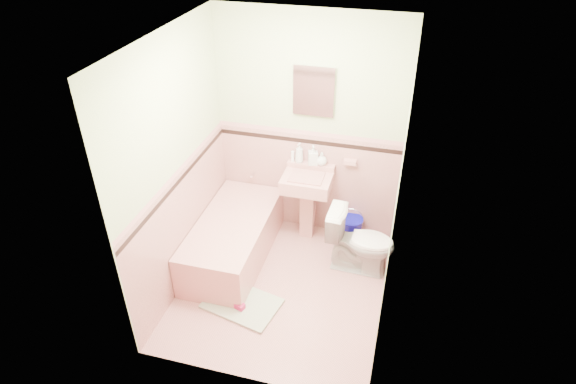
% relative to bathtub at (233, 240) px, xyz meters
% --- Properties ---
extents(floor, '(2.20, 2.20, 0.00)m').
position_rel_bathtub_xyz_m(floor, '(0.63, -0.33, -0.23)').
color(floor, tan).
rests_on(floor, ground).
extents(ceiling, '(2.20, 2.20, 0.00)m').
position_rel_bathtub_xyz_m(ceiling, '(0.63, -0.33, 2.27)').
color(ceiling, white).
rests_on(ceiling, ground).
extents(wall_back, '(2.50, 0.00, 2.50)m').
position_rel_bathtub_xyz_m(wall_back, '(0.63, 0.77, 1.02)').
color(wall_back, '#F3EAC6').
rests_on(wall_back, ground).
extents(wall_front, '(2.50, 0.00, 2.50)m').
position_rel_bathtub_xyz_m(wall_front, '(0.63, -1.43, 1.02)').
color(wall_front, '#F3EAC6').
rests_on(wall_front, ground).
extents(wall_left, '(0.00, 2.50, 2.50)m').
position_rel_bathtub_xyz_m(wall_left, '(-0.37, -0.33, 1.02)').
color(wall_left, '#F3EAC6').
rests_on(wall_left, ground).
extents(wall_right, '(0.00, 2.50, 2.50)m').
position_rel_bathtub_xyz_m(wall_right, '(1.63, -0.33, 1.02)').
color(wall_right, '#F3EAC6').
rests_on(wall_right, ground).
extents(wainscot_back, '(2.00, 0.00, 2.00)m').
position_rel_bathtub_xyz_m(wainscot_back, '(0.63, 0.76, 0.38)').
color(wainscot_back, '#CF8F8B').
rests_on(wainscot_back, ground).
extents(wainscot_front, '(2.00, 0.00, 2.00)m').
position_rel_bathtub_xyz_m(wainscot_front, '(0.63, -1.42, 0.38)').
color(wainscot_front, '#CF8F8B').
rests_on(wainscot_front, ground).
extents(wainscot_left, '(0.00, 2.20, 2.20)m').
position_rel_bathtub_xyz_m(wainscot_left, '(-0.36, -0.33, 0.38)').
color(wainscot_left, '#CF8F8B').
rests_on(wainscot_left, ground).
extents(wainscot_right, '(0.00, 2.20, 2.20)m').
position_rel_bathtub_xyz_m(wainscot_right, '(1.62, -0.33, 0.38)').
color(wainscot_right, '#CF8F8B').
rests_on(wainscot_right, ground).
extents(accent_back, '(2.00, 0.00, 2.00)m').
position_rel_bathtub_xyz_m(accent_back, '(0.63, 0.75, 0.90)').
color(accent_back, black).
rests_on(accent_back, ground).
extents(accent_front, '(2.00, 0.00, 2.00)m').
position_rel_bathtub_xyz_m(accent_front, '(0.63, -1.41, 0.90)').
color(accent_front, black).
rests_on(accent_front, ground).
extents(accent_left, '(0.00, 2.20, 2.20)m').
position_rel_bathtub_xyz_m(accent_left, '(-0.35, -0.33, 0.89)').
color(accent_left, black).
rests_on(accent_left, ground).
extents(accent_right, '(0.00, 2.20, 2.20)m').
position_rel_bathtub_xyz_m(accent_right, '(1.61, -0.33, 0.89)').
color(accent_right, black).
rests_on(accent_right, ground).
extents(cap_back, '(2.00, 0.00, 2.00)m').
position_rel_bathtub_xyz_m(cap_back, '(0.63, 0.75, 0.99)').
color(cap_back, '#CD8A8B').
rests_on(cap_back, ground).
extents(cap_front, '(2.00, 0.00, 2.00)m').
position_rel_bathtub_xyz_m(cap_front, '(0.63, -1.41, 0.99)').
color(cap_front, '#CD8A8B').
rests_on(cap_front, ground).
extents(cap_left, '(0.00, 2.20, 2.20)m').
position_rel_bathtub_xyz_m(cap_left, '(-0.35, -0.33, 1.00)').
color(cap_left, '#CD8A8B').
rests_on(cap_left, ground).
extents(cap_right, '(0.00, 2.20, 2.20)m').
position_rel_bathtub_xyz_m(cap_right, '(1.61, -0.33, 1.00)').
color(cap_right, '#CD8A8B').
rests_on(cap_right, ground).
extents(bathtub, '(0.70, 1.50, 0.45)m').
position_rel_bathtub_xyz_m(bathtub, '(0.00, 0.00, 0.00)').
color(bathtub, tan).
rests_on(bathtub, floor).
extents(tub_faucet, '(0.04, 0.12, 0.04)m').
position_rel_bathtub_xyz_m(tub_faucet, '(0.00, 0.72, 0.41)').
color(tub_faucet, silver).
rests_on(tub_faucet, wall_back).
extents(sink, '(0.52, 0.48, 0.82)m').
position_rel_bathtub_xyz_m(sink, '(0.68, 0.53, 0.19)').
color(sink, tan).
rests_on(sink, floor).
extents(sink_faucet, '(0.02, 0.02, 0.10)m').
position_rel_bathtub_xyz_m(sink_faucet, '(0.68, 0.67, 0.72)').
color(sink_faucet, silver).
rests_on(sink_faucet, sink).
extents(medicine_cabinet, '(0.39, 0.04, 0.48)m').
position_rel_bathtub_xyz_m(medicine_cabinet, '(0.68, 0.74, 1.47)').
color(medicine_cabinet, white).
rests_on(medicine_cabinet, wall_back).
extents(soap_dish, '(0.13, 0.08, 0.04)m').
position_rel_bathtub_xyz_m(soap_dish, '(1.10, 0.73, 0.72)').
color(soap_dish, tan).
rests_on(soap_dish, wall_back).
extents(soap_bottle_left, '(0.11, 0.11, 0.23)m').
position_rel_bathtub_xyz_m(soap_bottle_left, '(0.55, 0.71, 0.77)').
color(soap_bottle_left, '#B2B2B2').
rests_on(soap_bottle_left, sink).
extents(soap_bottle_mid, '(0.13, 0.13, 0.22)m').
position_rel_bathtub_xyz_m(soap_bottle_mid, '(0.70, 0.71, 0.76)').
color(soap_bottle_mid, '#B2B2B2').
rests_on(soap_bottle_mid, sink).
extents(soap_bottle_right, '(0.14, 0.14, 0.15)m').
position_rel_bathtub_xyz_m(soap_bottle_right, '(0.79, 0.71, 0.73)').
color(soap_bottle_right, '#B2B2B2').
rests_on(soap_bottle_right, sink).
extents(tube, '(0.05, 0.05, 0.12)m').
position_rel_bathtub_xyz_m(tube, '(0.47, 0.71, 0.71)').
color(tube, white).
rests_on(tube, sink).
extents(toilet, '(0.71, 0.42, 0.70)m').
position_rel_bathtub_xyz_m(toilet, '(1.34, 0.17, 0.13)').
color(toilet, white).
rests_on(toilet, floor).
extents(bucket, '(0.34, 0.34, 0.27)m').
position_rel_bathtub_xyz_m(bucket, '(1.18, 0.65, -0.09)').
color(bucket, '#0E0E96').
rests_on(bucket, floor).
extents(bath_mat, '(0.79, 0.61, 0.03)m').
position_rel_bathtub_xyz_m(bath_mat, '(0.32, -0.66, -0.21)').
color(bath_mat, '#9DAC8F').
rests_on(bath_mat, floor).
extents(shoe, '(0.15, 0.11, 0.06)m').
position_rel_bathtub_xyz_m(shoe, '(0.30, -0.73, -0.17)').
color(shoe, '#BF1E59').
rests_on(shoe, bath_mat).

